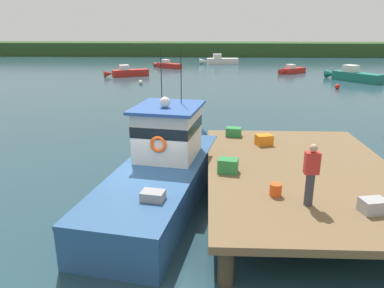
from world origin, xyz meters
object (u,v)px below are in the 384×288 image
(crate_single_by_cleat, at_px, (264,140))
(mooring_buoy_channel_marker, at_px, (141,82))
(main_fishing_boat, at_px, (164,168))
(moored_boat_near_channel, at_px, (127,72))
(moored_boat_mid_harbor, at_px, (167,65))
(crate_stack_near_edge, at_px, (373,206))
(moored_boat_far_left, at_px, (354,76))
(crate_stack_mid_dock, at_px, (228,166))
(bait_bucket, at_px, (276,190))
(moored_boat_outer_mooring, at_px, (220,61))
(crate_single_far, at_px, (234,132))
(deckhand_by_the_boat, at_px, (311,174))
(mooring_buoy_spare_mooring, at_px, (337,86))
(moored_boat_far_right, at_px, (292,70))

(crate_single_by_cleat, bearing_deg, mooring_buoy_channel_marker, 111.05)
(main_fishing_boat, bearing_deg, moored_boat_near_channel, 103.96)
(moored_boat_mid_harbor, distance_m, mooring_buoy_channel_marker, 14.69)
(crate_stack_near_edge, height_order, moored_boat_far_left, moored_boat_far_left)
(crate_stack_mid_dock, xyz_separation_m, bait_bucket, (1.20, -1.63, -0.05))
(crate_stack_near_edge, height_order, moored_boat_outer_mooring, crate_stack_near_edge)
(crate_single_far, xyz_separation_m, crate_stack_mid_dock, (-0.43, -3.98, 0.04))
(deckhand_by_the_boat, xyz_separation_m, moored_boat_mid_harbor, (-8.04, 42.32, -1.68))
(main_fishing_boat, bearing_deg, crate_single_by_cleat, 29.89)
(moored_boat_far_left, bearing_deg, moored_boat_mid_harbor, 151.09)
(mooring_buoy_spare_mooring, bearing_deg, moored_boat_near_channel, 159.18)
(crate_stack_mid_dock, bearing_deg, moored_boat_far_left, 63.28)
(crate_stack_near_edge, distance_m, moored_boat_far_right, 37.99)
(crate_stack_near_edge, xyz_separation_m, moored_boat_mid_harbor, (-9.52, 42.67, -0.99))
(deckhand_by_the_boat, distance_m, mooring_buoy_channel_marker, 29.21)
(moored_boat_near_channel, bearing_deg, crate_stack_mid_dock, -72.81)
(deckhand_by_the_boat, distance_m, moored_boat_near_channel, 35.74)
(mooring_buoy_channel_marker, xyz_separation_m, mooring_buoy_spare_mooring, (18.42, -1.93, 0.01))
(crate_single_by_cleat, relative_size, moored_boat_far_left, 0.10)
(moored_boat_mid_harbor, height_order, mooring_buoy_channel_marker, moored_boat_mid_harbor)
(main_fishing_boat, relative_size, moored_boat_far_left, 1.74)
(moored_boat_far_right, bearing_deg, deckhand_by_the_boat, -101.49)
(bait_bucket, relative_size, deckhand_by_the_boat, 0.21)
(crate_stack_near_edge, height_order, mooring_buoy_spare_mooring, crate_stack_near_edge)
(crate_stack_mid_dock, bearing_deg, bait_bucket, -53.69)
(crate_stack_near_edge, xyz_separation_m, mooring_buoy_spare_mooring, (7.78, 26.10, -1.15))
(moored_boat_near_channel, relative_size, moored_boat_mid_harbor, 1.20)
(moored_boat_outer_mooring, bearing_deg, moored_boat_far_left, -51.85)
(mooring_buoy_spare_mooring, bearing_deg, crate_stack_near_edge, -106.60)
(bait_bucket, relative_size, moored_boat_mid_harbor, 0.08)
(main_fishing_boat, relative_size, deckhand_by_the_boat, 6.11)
(deckhand_by_the_boat, xyz_separation_m, moored_boat_far_right, (7.55, 37.14, -1.69))
(crate_single_far, relative_size, crate_single_by_cleat, 1.00)
(moored_boat_mid_harbor, bearing_deg, crate_stack_near_edge, -77.42)
(crate_single_by_cleat, xyz_separation_m, moored_boat_far_left, (12.99, 25.96, -0.85))
(moored_boat_outer_mooring, relative_size, moored_boat_far_left, 1.01)
(crate_single_far, distance_m, mooring_buoy_spare_mooring, 22.42)
(bait_bucket, relative_size, moored_boat_outer_mooring, 0.06)
(crate_stack_mid_dock, height_order, bait_bucket, crate_stack_mid_dock)
(crate_single_far, distance_m, moored_boat_near_channel, 29.46)
(moored_boat_near_channel, distance_m, moored_boat_far_left, 24.44)
(moored_boat_mid_harbor, xyz_separation_m, moored_boat_outer_mooring, (7.23, 5.66, 0.12))
(bait_bucket, relative_size, moored_boat_far_left, 0.06)
(crate_stack_near_edge, height_order, deckhand_by_the_boat, deckhand_by_the_boat)
(crate_single_by_cleat, bearing_deg, main_fishing_boat, -150.11)
(deckhand_by_the_boat, xyz_separation_m, mooring_buoy_channel_marker, (-9.15, 27.68, -1.84))
(moored_boat_outer_mooring, distance_m, mooring_buoy_spare_mooring, 24.41)
(crate_stack_near_edge, height_order, moored_boat_near_channel, crate_stack_near_edge)
(crate_single_far, xyz_separation_m, moored_boat_far_left, (14.07, 24.83, -0.83))
(bait_bucket, xyz_separation_m, mooring_buoy_spare_mooring, (10.00, 25.25, -1.14))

